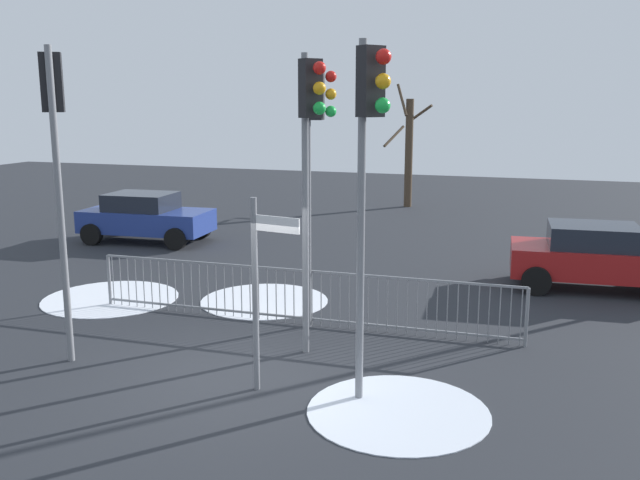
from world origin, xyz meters
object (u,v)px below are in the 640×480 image
(traffic_light_mid_left, at_px, (368,143))
(direction_sign_post, at_px, (259,284))
(traffic_light_foreground_right, at_px, (56,135))
(car_red_far, at_px, (597,256))
(bare_tree_left, at_px, (408,149))
(traffic_light_rear_right, at_px, (310,139))
(traffic_light_rear_left, at_px, (315,137))
(car_blue_near, at_px, (145,217))

(traffic_light_mid_left, relative_size, direction_sign_post, 1.74)
(traffic_light_foreground_right, distance_m, traffic_light_mid_left, 5.05)
(car_red_far, relative_size, bare_tree_left, 0.81)
(traffic_light_foreground_right, distance_m, direction_sign_post, 4.05)
(traffic_light_foreground_right, relative_size, traffic_light_rear_right, 1.02)
(traffic_light_mid_left, distance_m, bare_tree_left, 18.51)
(traffic_light_mid_left, bearing_deg, car_red_far, -168.17)
(traffic_light_foreground_right, xyz_separation_m, traffic_light_rear_right, (3.71, 1.38, -0.06))
(traffic_light_rear_right, bearing_deg, traffic_light_rear_left, -126.94)
(traffic_light_mid_left, bearing_deg, traffic_light_rear_left, -112.59)
(direction_sign_post, distance_m, car_red_far, 9.03)
(traffic_light_foreground_right, distance_m, car_blue_near, 10.01)
(direction_sign_post, distance_m, car_blue_near, 11.71)
(traffic_light_rear_left, xyz_separation_m, direction_sign_post, (0.16, -3.00, -1.93))
(traffic_light_rear_left, bearing_deg, traffic_light_mid_left, 22.87)
(traffic_light_mid_left, bearing_deg, bare_tree_left, -133.79)
(traffic_light_rear_left, bearing_deg, car_blue_near, -136.42)
(traffic_light_foreground_right, height_order, traffic_light_mid_left, traffic_light_foreground_right)
(traffic_light_foreground_right, distance_m, traffic_light_rear_right, 3.96)
(traffic_light_foreground_right, relative_size, traffic_light_mid_left, 1.01)
(traffic_light_foreground_right, bearing_deg, traffic_light_mid_left, -34.09)
(traffic_light_foreground_right, relative_size, traffic_light_rear_left, 1.03)
(bare_tree_left, bearing_deg, car_blue_near, -122.81)
(traffic_light_rear_left, relative_size, bare_tree_left, 1.01)
(traffic_light_rear_left, distance_m, bare_tree_left, 15.42)
(direction_sign_post, height_order, car_blue_near, direction_sign_post)
(direction_sign_post, height_order, car_red_far, direction_sign_post)
(direction_sign_post, bearing_deg, traffic_light_foreground_right, -173.11)
(traffic_light_rear_right, distance_m, bare_tree_left, 16.85)
(car_red_far, bearing_deg, bare_tree_left, 117.13)
(traffic_light_foreground_right, xyz_separation_m, car_blue_near, (-4.07, 8.68, -2.89))
(car_blue_near, distance_m, bare_tree_left, 11.30)
(car_blue_near, xyz_separation_m, bare_tree_left, (6.07, 9.41, 1.51))
(traffic_light_mid_left, distance_m, traffic_light_rear_left, 3.37)
(car_blue_near, bearing_deg, bare_tree_left, 53.39)
(direction_sign_post, xyz_separation_m, bare_tree_left, (-1.49, 18.31, 0.67))
(traffic_light_rear_right, bearing_deg, bare_tree_left, -136.30)
(car_red_far, distance_m, bare_tree_left, 12.70)
(traffic_light_mid_left, xyz_separation_m, direction_sign_post, (-1.56, -0.10, -2.03))
(traffic_light_foreground_right, xyz_separation_m, traffic_light_mid_left, (5.05, -0.11, -0.02))
(direction_sign_post, bearing_deg, traffic_light_mid_left, 14.30)
(traffic_light_rear_left, distance_m, traffic_light_rear_right, 1.45)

